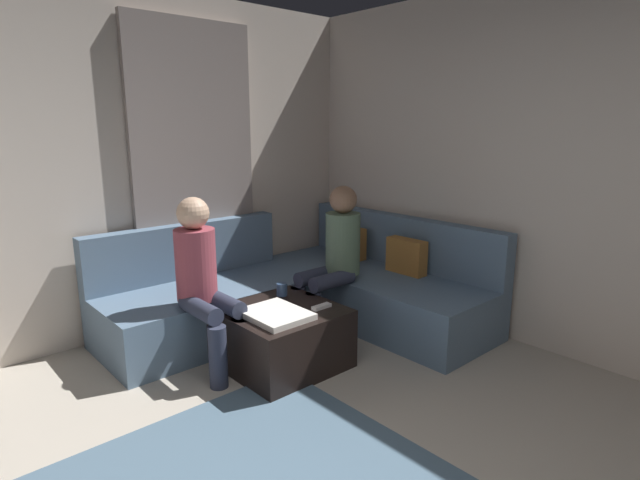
{
  "coord_description": "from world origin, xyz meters",
  "views": [
    {
      "loc": [
        1.07,
        -0.78,
        1.69
      ],
      "look_at": [
        -1.63,
        1.63,
        0.85
      ],
      "focal_mm": 28.57,
      "sensor_mm": 36.0,
      "label": 1
    }
  ],
  "objects_px": {
    "sectional_couch": "(306,292)",
    "person_on_couch_back": "(334,254)",
    "person_on_couch_side": "(203,278)",
    "coffee_mug": "(282,289)",
    "game_remote": "(322,307)",
    "ottoman": "(281,337)"
  },
  "relations": [
    {
      "from": "sectional_couch",
      "to": "person_on_couch_back",
      "type": "distance_m",
      "value": 0.47
    },
    {
      "from": "sectional_couch",
      "to": "person_on_couch_side",
      "type": "xyz_separation_m",
      "value": [
        0.15,
        -1.04,
        0.38
      ]
    },
    {
      "from": "sectional_couch",
      "to": "coffee_mug",
      "type": "height_order",
      "value": "sectional_couch"
    },
    {
      "from": "person_on_couch_back",
      "to": "person_on_couch_side",
      "type": "height_order",
      "value": "same"
    },
    {
      "from": "coffee_mug",
      "to": "person_on_couch_back",
      "type": "relative_size",
      "value": 0.08
    },
    {
      "from": "coffee_mug",
      "to": "game_remote",
      "type": "height_order",
      "value": "coffee_mug"
    },
    {
      "from": "person_on_couch_side",
      "to": "ottoman",
      "type": "bearing_deg",
      "value": 141.53
    },
    {
      "from": "sectional_couch",
      "to": "ottoman",
      "type": "bearing_deg",
      "value": -53.3
    },
    {
      "from": "person_on_couch_back",
      "to": "sectional_couch",
      "type": "bearing_deg",
      "value": 11.08
    },
    {
      "from": "sectional_couch",
      "to": "coffee_mug",
      "type": "bearing_deg",
      "value": -60.91
    },
    {
      "from": "sectional_couch",
      "to": "coffee_mug",
      "type": "relative_size",
      "value": 26.84
    },
    {
      "from": "sectional_couch",
      "to": "game_remote",
      "type": "bearing_deg",
      "value": -32.4
    },
    {
      "from": "ottoman",
      "to": "coffee_mug",
      "type": "relative_size",
      "value": 8.0
    },
    {
      "from": "coffee_mug",
      "to": "ottoman",
      "type": "bearing_deg",
      "value": -39.29
    },
    {
      "from": "sectional_couch",
      "to": "person_on_couch_back",
      "type": "bearing_deg",
      "value": 11.08
    },
    {
      "from": "game_remote",
      "to": "person_on_couch_side",
      "type": "bearing_deg",
      "value": -128.76
    },
    {
      "from": "game_remote",
      "to": "person_on_couch_back",
      "type": "distance_m",
      "value": 0.64
    },
    {
      "from": "person_on_couch_back",
      "to": "coffee_mug",
      "type": "bearing_deg",
      "value": 86.79
    },
    {
      "from": "person_on_couch_side",
      "to": "game_remote",
      "type": "bearing_deg",
      "value": 141.24
    },
    {
      "from": "sectional_couch",
      "to": "person_on_couch_back",
      "type": "xyz_separation_m",
      "value": [
        0.28,
        0.06,
        0.38
      ]
    },
    {
      "from": "person_on_couch_back",
      "to": "person_on_couch_side",
      "type": "bearing_deg",
      "value": 83.07
    },
    {
      "from": "ottoman",
      "to": "person_on_couch_back",
      "type": "height_order",
      "value": "person_on_couch_back"
    }
  ]
}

